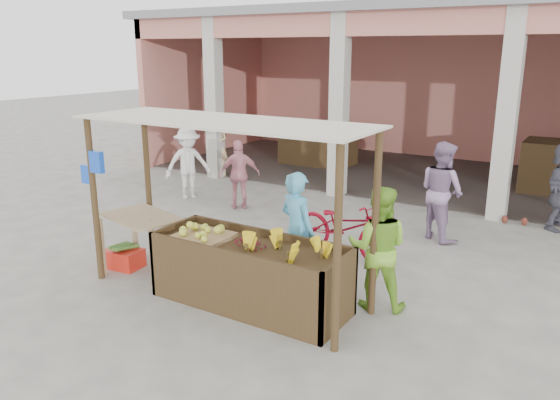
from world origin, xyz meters
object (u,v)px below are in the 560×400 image
Objects in this scene: side_table at (142,225)px; red_crate at (124,258)px; motorcycle at (344,226)px; vendor_green at (378,245)px; vendor_blue at (297,227)px; fruit_stall at (250,276)px.

side_table is 0.78m from red_crate.
vendor_green is at bearing -131.97° from motorcycle.
side_table is at bearing 39.29° from vendor_blue.
vendor_green is at bearing 28.39° from side_table.
vendor_blue is (0.24, 0.79, 0.49)m from fruit_stall.
motorcycle is (0.03, 1.47, -0.39)m from vendor_blue.
motorcycle reaches higher than red_crate.
vendor_green is (3.34, 0.81, 0.08)m from side_table.
side_table is 0.72× the size of vendor_blue.
motorcycle is at bearing -68.84° from vendor_green.
vendor_green reaches higher than red_crate.
side_table is (-1.92, -0.00, 0.37)m from fruit_stall.
vendor_green is (1.18, 0.02, -0.04)m from vendor_blue.
vendor_blue is 1.18m from vendor_green.
side_table is 2.34× the size of red_crate.
vendor_blue reaches higher than motorcycle.
vendor_green is 1.88m from motorcycle.
red_crate is at bearing 35.48° from vendor_blue.
red_crate is 0.32× the size of vendor_green.
vendor_blue reaches higher than side_table.
red_crate is (-0.46, 0.02, -0.63)m from side_table.
red_crate is 3.95m from vendor_green.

